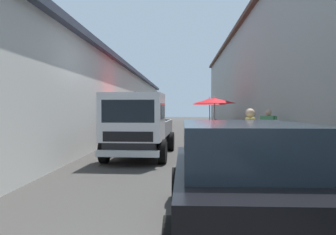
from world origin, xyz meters
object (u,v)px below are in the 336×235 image
at_px(fruit_stall_mid_lane, 135,101).
at_px(hatchback_car, 241,176).
at_px(fruit_stall_near_right, 210,106).
at_px(vendor_in_shade, 250,138).
at_px(vendor_by_crates, 268,129).
at_px(fruit_stall_far_right, 214,106).
at_px(delivery_truck, 137,127).

bearing_deg(fruit_stall_mid_lane, hatchback_car, -164.47).
distance_m(fruit_stall_near_right, hatchback_car, 17.80).
distance_m(fruit_stall_mid_lane, hatchback_car, 10.93).
height_order(fruit_stall_near_right, vendor_in_shade, fruit_stall_near_right).
bearing_deg(fruit_stall_mid_lane, vendor_by_crates, -120.13).
relative_size(fruit_stall_far_right, vendor_by_crates, 1.54).
height_order(fruit_stall_mid_lane, hatchback_car, fruit_stall_mid_lane).
bearing_deg(vendor_in_shade, hatchback_car, 166.94).
height_order(delivery_truck, vendor_by_crates, delivery_truck).
xyz_separation_m(fruit_stall_mid_lane, delivery_truck, (-4.41, -0.69, -0.90)).
height_order(fruit_stall_near_right, delivery_truck, fruit_stall_near_right).
height_order(vendor_by_crates, vendor_in_shade, vendor_in_shade).
bearing_deg(hatchback_car, delivery_truck, 20.11).
relative_size(fruit_stall_far_right, delivery_truck, 0.49).
relative_size(fruit_stall_far_right, hatchback_car, 0.62).
relative_size(hatchback_car, vendor_by_crates, 2.47).
bearing_deg(fruit_stall_mid_lane, fruit_stall_near_right, -28.30).
bearing_deg(vendor_by_crates, hatchback_car, 163.36).
xyz_separation_m(fruit_stall_mid_lane, fruit_stall_near_right, (7.28, -3.92, -0.19)).
xyz_separation_m(fruit_stall_far_right, delivery_truck, (-8.51, 3.22, -0.71)).
bearing_deg(fruit_stall_near_right, delivery_truck, 164.57).
relative_size(fruit_stall_mid_lane, hatchback_car, 0.65).
xyz_separation_m(fruit_stall_mid_lane, hatchback_car, (-10.47, -2.91, -1.20)).
relative_size(hatchback_car, delivery_truck, 0.78).
bearing_deg(fruit_stall_far_right, fruit_stall_near_right, -0.17).
bearing_deg(vendor_in_shade, fruit_stall_near_right, -0.82).
bearing_deg(fruit_stall_near_right, hatchback_car, 176.74).
bearing_deg(fruit_stall_far_right, delivery_truck, 159.30).
bearing_deg(fruit_stall_near_right, vendor_in_shade, 179.18).
bearing_deg(fruit_stall_mid_lane, vendor_in_shade, -152.01).
relative_size(fruit_stall_far_right, fruit_stall_near_right, 1.04).
distance_m(hatchback_car, vendor_by_crates, 7.81).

